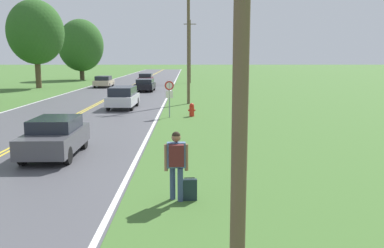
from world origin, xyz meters
TOP-DOWN VIEW (x-y plane):
  - hitchhiker_person at (6.95, 5.22)m, footprint 0.62×0.44m
  - suitcase at (7.29, 5.26)m, footprint 0.40×0.16m
  - fire_hydrant at (7.52, 20.59)m, footprint 0.47×0.31m
  - traffic_sign at (6.12, 20.11)m, footprint 0.60×0.10m
  - utility_pole_midground at (7.34, 27.70)m, footprint 1.80×0.24m
  - utility_pole_far at (7.62, 54.48)m, footprint 1.80×0.24m
  - tree_left_verge at (-10.90, 44.88)m, footprint 6.64×6.64m
  - tree_right_cluster at (-10.18, 62.81)m, footprint 7.33×7.33m
  - car_dark_grey_sedan_nearest at (2.23, 10.15)m, footprint 1.84×3.98m
  - car_silver_suv_approaching at (2.52, 24.70)m, footprint 1.94×4.30m
  - car_black_hatchback_mid_near at (2.61, 39.73)m, footprint 1.99×4.02m
  - car_champagne_sedan_mid_far at (-3.20, 45.96)m, footprint 1.97×4.11m
  - car_maroon_hatchback_receding at (1.51, 51.40)m, footprint 1.89×4.05m

SIDE VIEW (x-z plane):
  - suitcase at x=7.29m, z-range -0.02..0.59m
  - fire_hydrant at x=7.52m, z-range 0.01..0.85m
  - car_champagne_sedan_mid_far at x=-3.20m, z-range 0.03..1.43m
  - car_black_hatchback_mid_near at x=2.61m, z-range 0.06..1.42m
  - car_dark_grey_sedan_nearest at x=2.23m, z-range 0.03..1.49m
  - car_maroon_hatchback_receding at x=1.51m, z-range 0.05..1.56m
  - car_silver_suv_approaching at x=2.52m, z-range 0.06..1.65m
  - hitchhiker_person at x=6.95m, z-range 0.21..2.04m
  - traffic_sign at x=6.12m, z-range 0.57..2.86m
  - utility_pole_far at x=7.62m, z-range 0.16..9.13m
  - utility_pole_midground at x=7.34m, z-range 0.16..9.67m
  - tree_right_cluster at x=-10.18m, z-range 0.70..10.54m
  - tree_left_verge at x=-10.90m, z-range 1.40..11.90m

